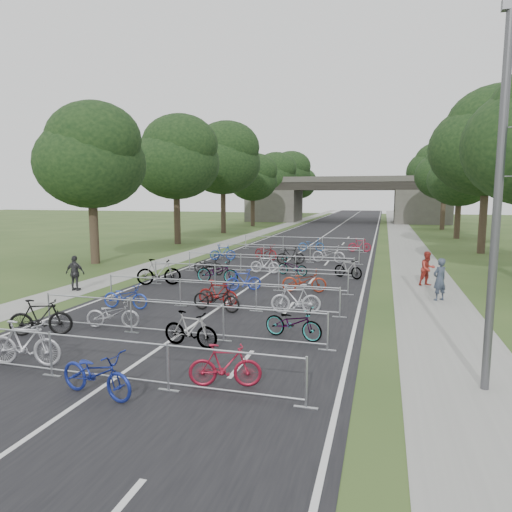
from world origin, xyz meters
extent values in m
plane|color=#334D21|center=(0.00, 0.00, 0.00)|extent=(200.00, 200.00, 0.00)
cube|color=black|center=(0.00, 50.00, 0.01)|extent=(11.00, 140.00, 0.01)
cube|color=gray|center=(8.00, 50.00, 0.01)|extent=(3.00, 140.00, 0.01)
cube|color=gray|center=(-7.50, 50.00, 0.01)|extent=(2.00, 140.00, 0.01)
cube|color=silver|center=(0.00, 50.00, 0.00)|extent=(0.12, 140.00, 0.00)
cube|color=#484640|center=(-11.50, 65.00, 2.50)|extent=(8.00, 8.00, 5.00)
cube|color=#484640|center=(11.50, 65.00, 2.50)|extent=(8.00, 8.00, 5.00)
cube|color=black|center=(0.00, 65.00, 5.60)|extent=(30.00, 8.00, 1.20)
cube|color=#484640|center=(0.00, 61.20, 6.60)|extent=(30.00, 0.40, 0.90)
cube|color=#484640|center=(0.00, 68.80, 6.60)|extent=(30.00, 0.40, 0.90)
cylinder|color=#4C4C51|center=(8.30, 2.00, 4.00)|extent=(0.18, 0.18, 8.00)
cube|color=#4C4C51|center=(8.30, 2.00, 8.10)|extent=(0.35, 0.18, 0.22)
cylinder|color=#33261C|center=(-11.50, 16.00, 2.10)|extent=(0.56, 0.56, 4.20)
ellipsoid|color=black|center=(-11.50, 16.00, 6.22)|extent=(6.72, 6.72, 5.51)
sphere|color=black|center=(-10.90, 15.50, 7.56)|extent=(5.38, 5.38, 5.38)
sphere|color=black|center=(-12.00, 16.50, 5.38)|extent=(4.37, 4.37, 4.37)
cylinder|color=#33261C|center=(-11.50, 28.00, 2.36)|extent=(0.56, 0.56, 4.72)
ellipsoid|color=black|center=(-11.50, 28.00, 6.99)|extent=(7.56, 7.56, 6.20)
sphere|color=black|center=(-10.90, 27.50, 8.50)|extent=(6.05, 6.05, 6.05)
sphere|color=black|center=(-12.00, 28.50, 6.05)|extent=(4.91, 4.91, 4.91)
cylinder|color=#33261C|center=(13.00, 28.00, 2.55)|extent=(0.56, 0.56, 5.11)
ellipsoid|color=black|center=(13.00, 28.00, 7.56)|extent=(8.18, 8.18, 6.70)
sphere|color=black|center=(13.60, 27.50, 9.20)|extent=(6.54, 6.54, 6.54)
sphere|color=black|center=(12.50, 28.50, 6.54)|extent=(5.31, 5.31, 5.31)
cylinder|color=#33261C|center=(-11.50, 40.00, 2.62)|extent=(0.56, 0.56, 5.25)
ellipsoid|color=black|center=(-11.50, 40.00, 7.77)|extent=(8.40, 8.40, 6.89)
sphere|color=black|center=(-10.90, 39.50, 9.45)|extent=(6.72, 6.72, 6.72)
sphere|color=black|center=(-12.00, 40.50, 6.72)|extent=(5.46, 5.46, 5.46)
cylinder|color=#33261C|center=(13.00, 40.00, 1.92)|extent=(0.56, 0.56, 3.85)
ellipsoid|color=black|center=(13.00, 40.00, 5.70)|extent=(6.16, 6.16, 5.05)
sphere|color=black|center=(13.60, 39.50, 6.93)|extent=(4.93, 4.93, 4.93)
sphere|color=black|center=(12.50, 40.50, 4.93)|extent=(4.00, 4.00, 4.00)
cylinder|color=#33261C|center=(-11.50, 52.00, 2.10)|extent=(0.56, 0.56, 4.20)
ellipsoid|color=black|center=(-11.50, 52.00, 6.22)|extent=(6.72, 6.72, 5.51)
sphere|color=black|center=(-10.90, 51.50, 7.56)|extent=(5.38, 5.38, 5.38)
sphere|color=black|center=(-12.00, 52.50, 5.38)|extent=(4.37, 4.37, 4.37)
cylinder|color=#33261C|center=(13.00, 52.00, 2.24)|extent=(0.56, 0.56, 4.48)
ellipsoid|color=black|center=(13.00, 52.00, 6.63)|extent=(7.17, 7.17, 5.88)
sphere|color=black|center=(13.60, 51.50, 8.06)|extent=(5.73, 5.73, 5.73)
sphere|color=black|center=(12.50, 52.50, 5.73)|extent=(4.66, 4.66, 4.66)
cylinder|color=#33261C|center=(-11.50, 64.00, 2.36)|extent=(0.56, 0.56, 4.72)
ellipsoid|color=black|center=(-11.50, 64.00, 6.99)|extent=(7.56, 7.56, 6.20)
sphere|color=black|center=(-10.90, 63.50, 8.50)|extent=(6.05, 6.05, 6.05)
sphere|color=black|center=(-12.00, 64.50, 6.05)|extent=(4.91, 4.91, 4.91)
cylinder|color=#33261C|center=(13.00, 64.00, 2.55)|extent=(0.56, 0.56, 5.11)
ellipsoid|color=black|center=(13.00, 64.00, 7.56)|extent=(8.18, 8.18, 6.70)
sphere|color=black|center=(13.60, 63.50, 9.20)|extent=(6.54, 6.54, 6.54)
sphere|color=black|center=(12.50, 64.50, 6.54)|extent=(5.31, 5.31, 5.31)
cylinder|color=#33261C|center=(-11.50, 76.00, 2.62)|extent=(0.56, 0.56, 5.25)
ellipsoid|color=black|center=(-11.50, 76.00, 7.77)|extent=(8.40, 8.40, 6.89)
sphere|color=black|center=(-10.90, 75.50, 9.45)|extent=(6.72, 6.72, 6.72)
sphere|color=black|center=(-12.00, 76.50, 6.72)|extent=(5.46, 5.46, 5.46)
cylinder|color=#33261C|center=(13.00, 76.00, 1.92)|extent=(0.56, 0.56, 3.85)
ellipsoid|color=black|center=(13.00, 76.00, 5.70)|extent=(6.16, 6.16, 5.05)
sphere|color=black|center=(13.60, 75.50, 6.93)|extent=(4.93, 4.93, 4.93)
sphere|color=black|center=(12.50, 76.50, 4.93)|extent=(4.00, 4.00, 4.00)
cylinder|color=#33261C|center=(-11.50, 88.00, 2.10)|extent=(0.56, 0.56, 4.20)
ellipsoid|color=black|center=(-11.50, 88.00, 6.22)|extent=(6.72, 6.72, 5.51)
sphere|color=black|center=(-10.90, 87.50, 7.56)|extent=(5.38, 5.38, 5.38)
sphere|color=black|center=(-12.00, 88.50, 5.38)|extent=(4.37, 4.37, 4.37)
cylinder|color=#33261C|center=(13.00, 88.00, 2.24)|extent=(0.56, 0.56, 4.48)
ellipsoid|color=black|center=(13.00, 88.00, 6.63)|extent=(7.17, 7.17, 5.88)
sphere|color=black|center=(13.60, 87.50, 8.06)|extent=(5.73, 5.73, 5.73)
sphere|color=black|center=(12.50, 88.50, 5.73)|extent=(4.66, 4.66, 4.66)
cylinder|color=#A8ABB0|center=(0.00, 0.00, 1.05)|extent=(9.20, 0.04, 0.04)
cylinder|color=#A8ABB0|center=(0.00, 0.00, 0.18)|extent=(9.20, 0.04, 0.04)
cylinder|color=#A8ABB0|center=(-1.53, 0.00, 0.55)|extent=(0.05, 0.05, 1.10)
cube|color=#A8ABB0|center=(-1.53, 0.00, 0.01)|extent=(0.50, 0.08, 0.03)
cylinder|color=#A8ABB0|center=(1.53, 0.00, 0.55)|extent=(0.05, 0.05, 1.10)
cube|color=#A8ABB0|center=(1.53, 0.00, 0.01)|extent=(0.50, 0.08, 0.03)
cylinder|color=#A8ABB0|center=(4.60, 0.00, 0.55)|extent=(0.05, 0.05, 1.10)
cube|color=#A8ABB0|center=(4.60, 0.00, 0.01)|extent=(0.50, 0.08, 0.03)
cylinder|color=#A8ABB0|center=(0.00, 3.60, 1.05)|extent=(9.20, 0.04, 0.04)
cylinder|color=#A8ABB0|center=(0.00, 3.60, 0.18)|extent=(9.20, 0.04, 0.04)
cylinder|color=#A8ABB0|center=(-4.60, 3.60, 0.55)|extent=(0.05, 0.05, 1.10)
cube|color=#A8ABB0|center=(-4.60, 3.60, 0.01)|extent=(0.50, 0.08, 0.03)
cylinder|color=#A8ABB0|center=(-1.53, 3.60, 0.55)|extent=(0.05, 0.05, 1.10)
cube|color=#A8ABB0|center=(-1.53, 3.60, 0.01)|extent=(0.50, 0.08, 0.03)
cylinder|color=#A8ABB0|center=(1.53, 3.60, 0.55)|extent=(0.05, 0.05, 1.10)
cube|color=#A8ABB0|center=(1.53, 3.60, 0.01)|extent=(0.50, 0.08, 0.03)
cylinder|color=#A8ABB0|center=(4.60, 3.60, 0.55)|extent=(0.05, 0.05, 1.10)
cube|color=#A8ABB0|center=(4.60, 3.60, 0.01)|extent=(0.50, 0.08, 0.03)
cylinder|color=#A8ABB0|center=(0.00, 7.20, 1.05)|extent=(9.20, 0.04, 0.04)
cylinder|color=#A8ABB0|center=(0.00, 7.20, 0.18)|extent=(9.20, 0.04, 0.04)
cylinder|color=#A8ABB0|center=(-4.60, 7.20, 0.55)|extent=(0.05, 0.05, 1.10)
cube|color=#A8ABB0|center=(-4.60, 7.20, 0.01)|extent=(0.50, 0.08, 0.03)
cylinder|color=#A8ABB0|center=(-1.53, 7.20, 0.55)|extent=(0.05, 0.05, 1.10)
cube|color=#A8ABB0|center=(-1.53, 7.20, 0.01)|extent=(0.50, 0.08, 0.03)
cylinder|color=#A8ABB0|center=(1.53, 7.20, 0.55)|extent=(0.05, 0.05, 1.10)
cube|color=#A8ABB0|center=(1.53, 7.20, 0.01)|extent=(0.50, 0.08, 0.03)
cylinder|color=#A8ABB0|center=(4.60, 7.20, 0.55)|extent=(0.05, 0.05, 1.10)
cube|color=#A8ABB0|center=(4.60, 7.20, 0.01)|extent=(0.50, 0.08, 0.03)
cylinder|color=#A8ABB0|center=(0.00, 11.00, 1.05)|extent=(9.20, 0.04, 0.04)
cylinder|color=#A8ABB0|center=(0.00, 11.00, 0.18)|extent=(9.20, 0.04, 0.04)
cylinder|color=#A8ABB0|center=(-4.60, 11.00, 0.55)|extent=(0.05, 0.05, 1.10)
cube|color=#A8ABB0|center=(-4.60, 11.00, 0.01)|extent=(0.50, 0.08, 0.03)
cylinder|color=#A8ABB0|center=(-1.53, 11.00, 0.55)|extent=(0.05, 0.05, 1.10)
cube|color=#A8ABB0|center=(-1.53, 11.00, 0.01)|extent=(0.50, 0.08, 0.03)
cylinder|color=#A8ABB0|center=(1.53, 11.00, 0.55)|extent=(0.05, 0.05, 1.10)
cube|color=#A8ABB0|center=(1.53, 11.00, 0.01)|extent=(0.50, 0.08, 0.03)
cylinder|color=#A8ABB0|center=(4.60, 11.00, 0.55)|extent=(0.05, 0.05, 1.10)
cube|color=#A8ABB0|center=(4.60, 11.00, 0.01)|extent=(0.50, 0.08, 0.03)
cylinder|color=#A8ABB0|center=(0.00, 15.00, 1.05)|extent=(9.20, 0.04, 0.04)
cylinder|color=#A8ABB0|center=(0.00, 15.00, 0.18)|extent=(9.20, 0.04, 0.04)
cylinder|color=#A8ABB0|center=(-4.60, 15.00, 0.55)|extent=(0.05, 0.05, 1.10)
cube|color=#A8ABB0|center=(-4.60, 15.00, 0.01)|extent=(0.50, 0.08, 0.03)
cylinder|color=#A8ABB0|center=(-1.53, 15.00, 0.55)|extent=(0.05, 0.05, 1.10)
cube|color=#A8ABB0|center=(-1.53, 15.00, 0.01)|extent=(0.50, 0.08, 0.03)
cylinder|color=#A8ABB0|center=(1.53, 15.00, 0.55)|extent=(0.05, 0.05, 1.10)
cube|color=#A8ABB0|center=(1.53, 15.00, 0.01)|extent=(0.50, 0.08, 0.03)
cylinder|color=#A8ABB0|center=(4.60, 15.00, 0.55)|extent=(0.05, 0.05, 1.10)
cube|color=#A8ABB0|center=(4.60, 15.00, 0.01)|extent=(0.50, 0.08, 0.03)
cylinder|color=#A8ABB0|center=(0.00, 20.00, 1.05)|extent=(9.20, 0.04, 0.04)
cylinder|color=#A8ABB0|center=(0.00, 20.00, 0.18)|extent=(9.20, 0.04, 0.04)
cylinder|color=#A8ABB0|center=(-4.60, 20.00, 0.55)|extent=(0.05, 0.05, 1.10)
cube|color=#A8ABB0|center=(-4.60, 20.00, 0.01)|extent=(0.50, 0.08, 0.03)
cylinder|color=#A8ABB0|center=(-1.53, 20.00, 0.55)|extent=(0.05, 0.05, 1.10)
cube|color=#A8ABB0|center=(-1.53, 20.00, 0.01)|extent=(0.50, 0.08, 0.03)
cylinder|color=#A8ABB0|center=(1.53, 20.00, 0.55)|extent=(0.05, 0.05, 1.10)
cube|color=#A8ABB0|center=(1.53, 20.00, 0.01)|extent=(0.50, 0.08, 0.03)
cylinder|color=#A8ABB0|center=(4.60, 20.00, 0.55)|extent=(0.05, 0.05, 1.10)
cube|color=#A8ABB0|center=(4.60, 20.00, 0.01)|extent=(0.50, 0.08, 0.03)
cylinder|color=#A8ABB0|center=(0.00, 26.00, 1.05)|extent=(9.20, 0.04, 0.04)
cylinder|color=#A8ABB0|center=(0.00, 26.00, 0.18)|extent=(9.20, 0.04, 0.04)
cylinder|color=#A8ABB0|center=(-4.60, 26.00, 0.55)|extent=(0.05, 0.05, 1.10)
cube|color=#A8ABB0|center=(-4.60, 26.00, 0.01)|extent=(0.50, 0.08, 0.03)
cylinder|color=#A8ABB0|center=(-1.53, 26.00, 0.55)|extent=(0.05, 0.05, 1.10)
cube|color=#A8ABB0|center=(-1.53, 26.00, 0.01)|extent=(0.50, 0.08, 0.03)
cylinder|color=#A8ABB0|center=(1.53, 26.00, 0.55)|extent=(0.05, 0.05, 1.10)
cube|color=#A8ABB0|center=(1.53, 26.00, 0.01)|extent=(0.50, 0.08, 0.03)
cylinder|color=#A8ABB0|center=(4.60, 26.00, 0.55)|extent=(0.05, 0.05, 1.10)
cube|color=#A8ABB0|center=(4.60, 26.00, 0.01)|extent=(0.50, 0.08, 0.03)
imported|color=#A5A5AD|center=(-2.63, 0.38, 0.58)|extent=(2.00, 0.81, 1.17)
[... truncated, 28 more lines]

